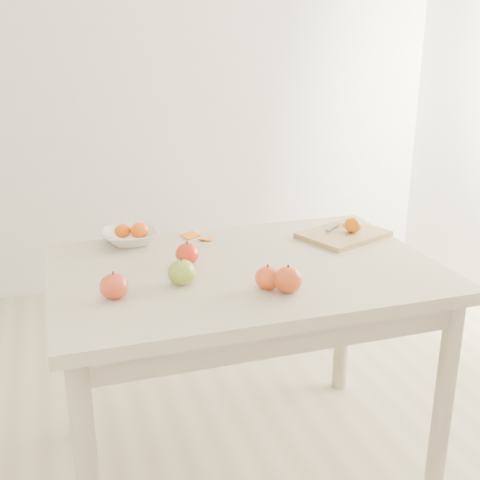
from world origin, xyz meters
name	(u,v)px	position (x,y,z in m)	size (l,w,h in m)	color
ground	(244,462)	(0.00, 0.00, 0.00)	(3.50, 3.50, 0.00)	#C6B293
table	(245,295)	(0.00, 0.00, 0.65)	(1.20, 0.80, 0.75)	#C4B094
cutting_board	(343,234)	(0.43, 0.16, 0.76)	(0.29, 0.21, 0.02)	tan
board_tangerine	(353,225)	(0.46, 0.15, 0.80)	(0.06, 0.06, 0.05)	#D35807
fruit_bowl	(131,237)	(-0.31, 0.33, 0.77)	(0.20, 0.20, 0.05)	white
bowl_tangerine_near	(123,231)	(-0.34, 0.34, 0.79)	(0.06, 0.06, 0.05)	#D75307
bowl_tangerine_far	(139,231)	(-0.28, 0.31, 0.80)	(0.06, 0.06, 0.06)	#E65A08
orange_peel_a	(190,236)	(-0.10, 0.33, 0.75)	(0.06, 0.04, 0.00)	#D9620F
orange_peel_b	(206,240)	(-0.05, 0.28, 0.75)	(0.04, 0.04, 0.00)	orange
paring_knife	(346,223)	(0.47, 0.23, 0.78)	(0.16, 0.09, 0.01)	silver
apple_green	(182,272)	(-0.22, -0.08, 0.79)	(0.08, 0.08, 0.07)	olive
apple_red_c	(268,278)	(0.01, -0.19, 0.78)	(0.08, 0.08, 0.07)	#980D02
apple_red_e	(288,280)	(0.05, -0.23, 0.79)	(0.08, 0.08, 0.07)	#9F1011
apple_red_b	(187,254)	(-0.17, 0.07, 0.78)	(0.08, 0.08, 0.07)	#9C060C
apple_red_d	(114,286)	(-0.42, -0.12, 0.79)	(0.08, 0.08, 0.07)	#A3050D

